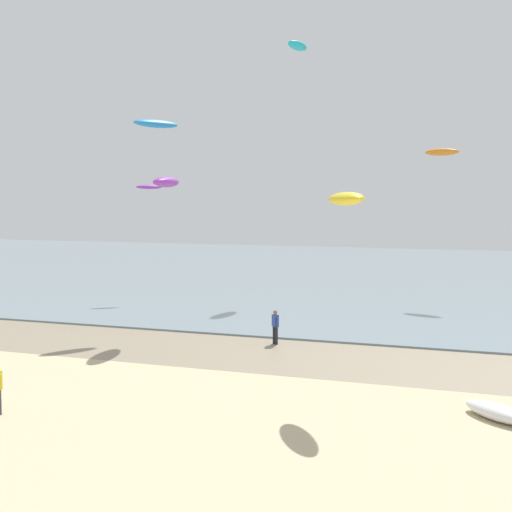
{
  "coord_description": "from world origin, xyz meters",
  "views": [
    {
      "loc": [
        8.38,
        -6.47,
        7.11
      ],
      "look_at": [
        1.46,
        12.51,
        5.53
      ],
      "focal_mm": 49.93,
      "sensor_mm": 36.0,
      "label": 1
    }
  ],
  "objects_px": {
    "kite_aloft_1": "(149,187)",
    "kite_aloft_5": "(298,46)",
    "person_left_flank": "(275,326)",
    "grounded_kite": "(496,412)",
    "kite_aloft_0": "(442,152)",
    "kite_aloft_2": "(156,124)",
    "kite_aloft_3": "(166,182)",
    "kite_aloft_11": "(346,199)"
  },
  "relations": [
    {
      "from": "person_left_flank",
      "to": "kite_aloft_2",
      "type": "height_order",
      "value": "kite_aloft_2"
    },
    {
      "from": "person_left_flank",
      "to": "kite_aloft_3",
      "type": "height_order",
      "value": "kite_aloft_3"
    },
    {
      "from": "grounded_kite",
      "to": "kite_aloft_2",
      "type": "bearing_deg",
      "value": 10.19
    },
    {
      "from": "kite_aloft_2",
      "to": "kite_aloft_5",
      "type": "relative_size",
      "value": 0.92
    },
    {
      "from": "kite_aloft_3",
      "to": "kite_aloft_11",
      "type": "relative_size",
      "value": 1.12
    },
    {
      "from": "grounded_kite",
      "to": "kite_aloft_11",
      "type": "distance_m",
      "value": 8.81
    },
    {
      "from": "kite_aloft_2",
      "to": "kite_aloft_3",
      "type": "height_order",
      "value": "kite_aloft_2"
    },
    {
      "from": "kite_aloft_3",
      "to": "kite_aloft_5",
      "type": "xyz_separation_m",
      "value": [
        1.08,
        20.17,
        10.97
      ]
    },
    {
      "from": "person_left_flank",
      "to": "kite_aloft_3",
      "type": "relative_size",
      "value": 0.51
    },
    {
      "from": "kite_aloft_0",
      "to": "kite_aloft_5",
      "type": "xyz_separation_m",
      "value": [
        -11.23,
        2.31,
        8.56
      ]
    },
    {
      "from": "kite_aloft_1",
      "to": "kite_aloft_2",
      "type": "xyz_separation_m",
      "value": [
        5.48,
        -9.19,
        3.37
      ]
    },
    {
      "from": "grounded_kite",
      "to": "kite_aloft_1",
      "type": "xyz_separation_m",
      "value": [
        -24.38,
        21.63,
        7.82
      ]
    },
    {
      "from": "kite_aloft_1",
      "to": "kite_aloft_11",
      "type": "xyz_separation_m",
      "value": [
        19.06,
        -20.41,
        -0.91
      ]
    },
    {
      "from": "person_left_flank",
      "to": "grounded_kite",
      "type": "relative_size",
      "value": 0.67
    },
    {
      "from": "kite_aloft_0",
      "to": "person_left_flank",
      "type": "bearing_deg",
      "value": -87.63
    },
    {
      "from": "person_left_flank",
      "to": "kite_aloft_11",
      "type": "distance_m",
      "value": 11.34
    },
    {
      "from": "person_left_flank",
      "to": "kite_aloft_0",
      "type": "distance_m",
      "value": 21.6
    },
    {
      "from": "kite_aloft_3",
      "to": "kite_aloft_11",
      "type": "xyz_separation_m",
      "value": [
        11.51,
        -8.39,
        -0.89
      ]
    },
    {
      "from": "grounded_kite",
      "to": "kite_aloft_1",
      "type": "distance_m",
      "value": 33.52
    },
    {
      "from": "kite_aloft_11",
      "to": "kite_aloft_3",
      "type": "bearing_deg",
      "value": 23.65
    },
    {
      "from": "kite_aloft_11",
      "to": "kite_aloft_5",
      "type": "bearing_deg",
      "value": -10.19
    },
    {
      "from": "kite_aloft_2",
      "to": "kite_aloft_3",
      "type": "xyz_separation_m",
      "value": [
        2.07,
        -2.83,
        -3.39
      ]
    },
    {
      "from": "kite_aloft_1",
      "to": "kite_aloft_3",
      "type": "height_order",
      "value": "kite_aloft_3"
    },
    {
      "from": "kite_aloft_5",
      "to": "kite_aloft_11",
      "type": "xyz_separation_m",
      "value": [
        10.43,
        -28.56,
        -11.86
      ]
    },
    {
      "from": "kite_aloft_1",
      "to": "kite_aloft_5",
      "type": "bearing_deg",
      "value": -174.2
    },
    {
      "from": "grounded_kite",
      "to": "kite_aloft_1",
      "type": "relative_size",
      "value": 1.37
    },
    {
      "from": "kite_aloft_1",
      "to": "kite_aloft_3",
      "type": "xyz_separation_m",
      "value": [
        7.55,
        -12.02,
        -0.02
      ]
    },
    {
      "from": "person_left_flank",
      "to": "kite_aloft_5",
      "type": "xyz_separation_m",
      "value": [
        -5.14,
        20.7,
        18.11
      ]
    },
    {
      "from": "kite_aloft_0",
      "to": "kite_aloft_5",
      "type": "bearing_deg",
      "value": -170.94
    },
    {
      "from": "kite_aloft_0",
      "to": "kite_aloft_3",
      "type": "height_order",
      "value": "kite_aloft_0"
    },
    {
      "from": "kite_aloft_3",
      "to": "kite_aloft_5",
      "type": "bearing_deg",
      "value": -14.9
    },
    {
      "from": "kite_aloft_0",
      "to": "kite_aloft_2",
      "type": "relative_size",
      "value": 0.89
    },
    {
      "from": "kite_aloft_2",
      "to": "grounded_kite",
      "type": "bearing_deg",
      "value": -92.3
    },
    {
      "from": "grounded_kite",
      "to": "kite_aloft_3",
      "type": "relative_size",
      "value": 0.76
    },
    {
      "from": "kite_aloft_3",
      "to": "kite_aloft_11",
      "type": "distance_m",
      "value": 14.27
    },
    {
      "from": "kite_aloft_2",
      "to": "kite_aloft_3",
      "type": "distance_m",
      "value": 4.88
    },
    {
      "from": "kite_aloft_3",
      "to": "kite_aloft_11",
      "type": "bearing_deg",
      "value": -137.93
    },
    {
      "from": "kite_aloft_1",
      "to": "kite_aloft_11",
      "type": "height_order",
      "value": "kite_aloft_1"
    },
    {
      "from": "person_left_flank",
      "to": "kite_aloft_5",
      "type": "distance_m",
      "value": 27.98
    },
    {
      "from": "kite_aloft_3",
      "to": "kite_aloft_1",
      "type": "bearing_deg",
      "value": 20.31
    },
    {
      "from": "grounded_kite",
      "to": "kite_aloft_11",
      "type": "relative_size",
      "value": 0.85
    },
    {
      "from": "kite_aloft_0",
      "to": "kite_aloft_3",
      "type": "distance_m",
      "value": 21.82
    }
  ]
}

